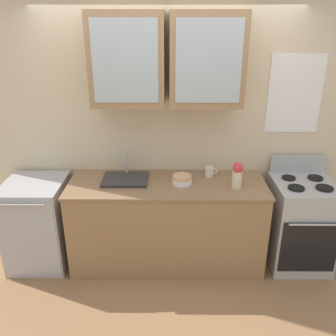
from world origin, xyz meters
The scene contains 9 objects.
ground_plane centered at (0.00, 0.00, 0.00)m, with size 10.00×10.00×0.00m, color #936B47.
back_wall_unit centered at (0.00, 0.32, 1.59)m, with size 3.78×0.48×2.84m.
counter centered at (0.00, 0.00, 0.45)m, with size 1.93×0.68×0.90m.
stove_range centered at (1.35, 0.00, 0.46)m, with size 0.59×0.66×1.08m.
sink_faucet centered at (-0.41, 0.06, 0.92)m, with size 0.44×0.34×0.24m.
bowl_stack centered at (0.14, 0.00, 0.94)m, with size 0.20×0.20×0.08m.
vase centered at (0.66, -0.10, 1.04)m, with size 0.10×0.10×0.26m.
cup_near_sink centered at (0.43, 0.17, 0.95)m, with size 0.13×0.09×0.10m.
dishwasher centered at (-1.31, 0.00, 0.45)m, with size 0.58×0.66×0.90m.
Camera 1 is at (0.03, -3.17, 2.39)m, focal length 38.44 mm.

